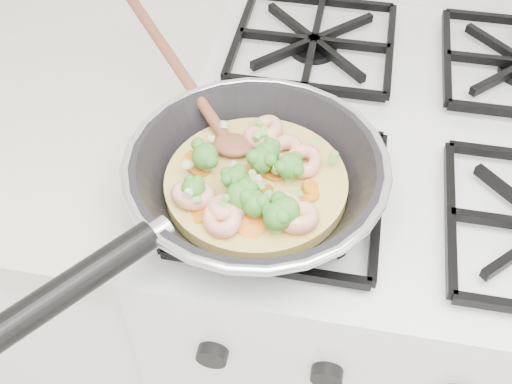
# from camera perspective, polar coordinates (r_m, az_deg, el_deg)

# --- Properties ---
(stove) EXTENTS (0.60, 0.60, 0.92)m
(stove) POSITION_cam_1_polar(r_m,az_deg,el_deg) (1.18, 10.16, -10.55)
(stove) COLOR silver
(stove) RESTS_ON ground
(skillet) EXTENTS (0.38, 0.52, 0.10)m
(skillet) POSITION_cam_1_polar(r_m,az_deg,el_deg) (0.68, -0.38, 1.25)
(skillet) COLOR black
(skillet) RESTS_ON stove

